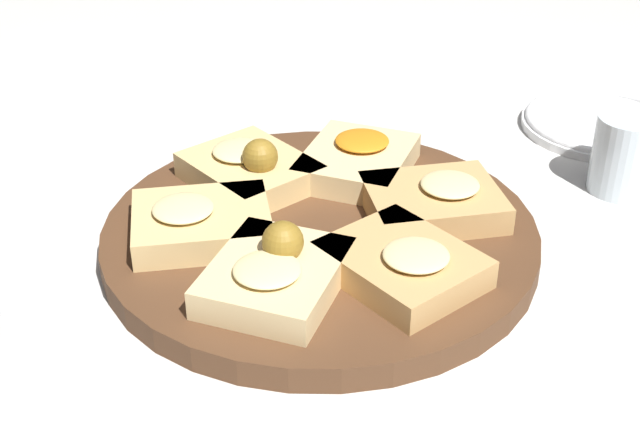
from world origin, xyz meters
The scene contains 11 objects.
ground_plane centered at (0.00, 0.00, 0.00)m, with size 3.00×3.00×0.00m, color silver.
serving_board centered at (0.00, 0.00, 0.01)m, with size 0.41×0.41×0.02m, color #51331E.
focaccia_slice_0 centered at (0.02, -0.11, 0.04)m, with size 0.13×0.14×0.05m.
focaccia_slice_1 centered at (0.11, -0.03, 0.04)m, with size 0.15×0.13×0.04m.
focaccia_slice_2 centered at (0.08, 0.07, 0.04)m, with size 0.16×0.16×0.05m.
focaccia_slice_3 centered at (-0.02, 0.11, 0.04)m, with size 0.13×0.14×0.04m.
focaccia_slice_4 centered at (-0.11, 0.03, 0.04)m, with size 0.15×0.13×0.04m.
focaccia_slice_5 centered at (-0.08, -0.07, 0.04)m, with size 0.16×0.16×0.04m.
plate_left centered at (-0.42, -0.08, 0.01)m, with size 0.19×0.19×0.02m.
water_glass centered at (-0.33, 0.04, 0.04)m, with size 0.07×0.07×0.08m, color silver.
napkin_stack centered at (0.21, -0.26, 0.00)m, with size 0.11×0.09×0.01m, color white.
Camera 1 is at (0.32, 0.63, 0.46)m, focal length 50.00 mm.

